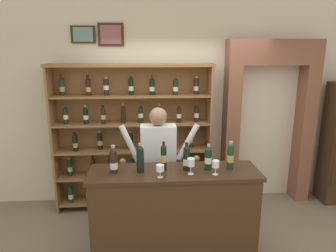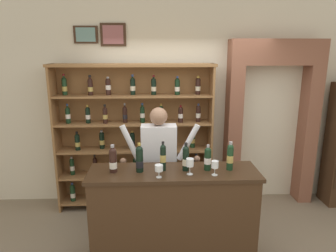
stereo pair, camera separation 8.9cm
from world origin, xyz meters
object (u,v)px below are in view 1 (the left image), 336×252
Objects in this scene: shopkeeper at (159,157)px; tasting_bottle_riserva at (230,156)px; tasting_bottle_vin_santo at (114,160)px; wine_glass_left at (191,163)px; tasting_counter at (174,214)px; wine_glass_right at (216,165)px; tasting_bottle_chianti at (164,157)px; tasting_bottle_bianco at (140,159)px; tasting_bottle_super_tuscan at (208,158)px; wine_glass_center at (160,169)px; tasting_bottle_grappa at (186,158)px; wine_shelf at (133,135)px.

tasting_bottle_riserva is at bearing -33.33° from shopkeeper.
tasting_bottle_vin_santo is 1.74× the size of wine_glass_left.
shopkeeper is 0.74m from tasting_bottle_vin_santo.
wine_glass_right is (0.42, -0.13, 0.64)m from tasting_counter.
tasting_bottle_chianti is 0.31m from wine_glass_left.
wine_glass_left is (-0.26, 0.03, 0.01)m from wine_glass_right.
tasting_bottle_riserva is at bearing 1.16° from tasting_counter.
tasting_bottle_bianco reaches higher than tasting_counter.
tasting_bottle_chianti is at bearing 6.66° from tasting_bottle_bianco.
wine_glass_right is at bearing -48.32° from shopkeeper.
tasting_bottle_chianti is at bearing 178.70° from tasting_bottle_super_tuscan.
tasting_bottle_vin_santo is 0.95× the size of tasting_bottle_bianco.
wine_glass_center is at bearing -103.68° from tasting_bottle_chianti.
tasting_counter is 5.89× the size of tasting_bottle_grappa.
tasting_counter is 11.79× the size of wine_glass_right.
tasting_bottle_vin_santo is 0.82m from wine_glass_left.
wine_shelf is 1.26m from tasting_bottle_chianti.
wine_glass_left is at bearing -10.48° from tasting_bottle_bianco.
tasting_bottle_riserva is at bearing 36.44° from wine_glass_right.
shopkeeper is at bearing 131.68° from wine_glass_right.
tasting_bottle_super_tuscan is at bearing 18.91° from wine_glass_center.
wine_glass_right is 1.15× the size of wine_glass_center.
tasting_bottle_vin_santo is 0.28m from tasting_bottle_bianco.
tasting_counter is 0.92m from tasting_bottle_riserva.
wine_glass_center is (-0.53, -0.18, -0.04)m from tasting_bottle_super_tuscan.
tasting_bottle_grappa is 1.09× the size of tasting_bottle_super_tuscan.
tasting_bottle_bianco is 0.54m from wine_glass_left.
tasting_bottle_chianti is 0.73m from tasting_bottle_riserva.
wine_glass_right is at bearing 3.31° from wine_glass_center.
tasting_counter is at bearing 0.22° from tasting_bottle_vin_santo.
tasting_bottle_vin_santo is at bearing 173.25° from wine_glass_right.
tasting_bottle_vin_santo is 0.96× the size of tasting_bottle_riserva.
tasting_counter is 0.74m from shopkeeper.
tasting_bottle_super_tuscan is 1.64× the size of wine_glass_left.
tasting_bottle_vin_santo is at bearing -178.77° from tasting_bottle_super_tuscan.
wine_shelf is 1.24× the size of tasting_counter.
tasting_bottle_grappa is at bearing -179.05° from tasting_bottle_super_tuscan.
tasting_counter is at bearing 163.03° from wine_glass_right.
wine_shelf is 7.18× the size of tasting_bottle_riserva.
tasting_bottle_super_tuscan is 0.24m from tasting_bottle_riserva.
tasting_bottle_chianti is (-0.11, 0.03, 0.68)m from tasting_counter.
wine_shelf is 7.29× the size of tasting_bottle_grappa.
wine_shelf is 13.05× the size of wine_glass_left.
tasting_counter is 6.44× the size of tasting_bottle_super_tuscan.
shopkeeper is at bearing 89.29° from wine_glass_center.
tasting_bottle_riserva is at bearing 12.74° from wine_glass_center.
tasting_bottle_vin_santo is at bearing 173.36° from wine_glass_left.
tasting_bottle_riserva is (0.77, -0.50, 0.18)m from shopkeeper.
tasting_bottle_grappa is (0.28, -0.50, 0.16)m from shopkeeper.
tasting_bottle_bianco reaches higher than tasting_bottle_grappa.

